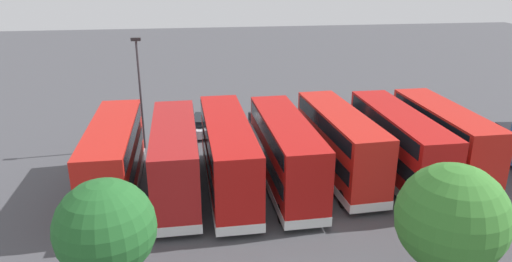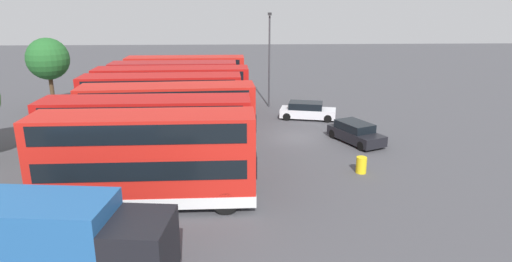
# 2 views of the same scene
# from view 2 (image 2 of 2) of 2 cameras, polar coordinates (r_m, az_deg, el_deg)

# --- Properties ---
(ground_plane) EXTENTS (140.00, 140.00, 0.00)m
(ground_plane) POSITION_cam_2_polar(r_m,az_deg,el_deg) (32.05, 5.18, -0.79)
(ground_plane) COLOR #47474C
(bus_double_decker_near_end) EXTENTS (2.72, 10.39, 4.55)m
(bus_double_decker_near_end) POSITION_cam_2_polar(r_m,az_deg,el_deg) (21.31, -14.14, -3.37)
(bus_double_decker_near_end) COLOR red
(bus_double_decker_near_end) RESTS_ON ground
(bus_double_decker_second) EXTENTS (2.71, 11.18, 4.55)m
(bus_double_decker_second) POSITION_cam_2_polar(r_m,az_deg,el_deg) (24.56, -13.81, -0.68)
(bus_double_decker_second) COLOR #B71411
(bus_double_decker_second) RESTS_ON ground
(bus_double_decker_third) EXTENTS (3.19, 10.87, 4.55)m
(bus_double_decker_third) POSITION_cam_2_polar(r_m,az_deg,el_deg) (28.01, -11.22, 1.61)
(bus_double_decker_third) COLOR red
(bus_double_decker_third) RESTS_ON ground
(bus_double_decker_fourth) EXTENTS (2.91, 11.20, 4.55)m
(bus_double_decker_fourth) POSITION_cam_2_polar(r_m,az_deg,el_deg) (31.80, -12.02, 3.34)
(bus_double_decker_fourth) COLOR #B71411
(bus_double_decker_fourth) RESTS_ON ground
(bus_double_decker_fifth) EXTENTS (2.89, 11.93, 4.55)m
(bus_double_decker_fifth) POSITION_cam_2_polar(r_m,az_deg,el_deg) (35.20, -10.70, 4.69)
(bus_double_decker_fifth) COLOR #B71411
(bus_double_decker_fifth) RESTS_ON ground
(bus_double_decker_sixth) EXTENTS (2.81, 10.61, 4.55)m
(bus_double_decker_sixth) POSITION_cam_2_polar(r_m,az_deg,el_deg) (38.34, -10.49, 5.66)
(bus_double_decker_sixth) COLOR #A51919
(bus_double_decker_sixth) RESTS_ON ground
(bus_double_decker_seventh) EXTENTS (2.73, 10.88, 4.55)m
(bus_double_decker_seventh) POSITION_cam_2_polar(r_m,az_deg,el_deg) (41.84, -9.03, 6.63)
(bus_double_decker_seventh) COLOR red
(bus_double_decker_seventh) RESTS_ON ground
(box_truck_blue) EXTENTS (3.30, 7.73, 3.20)m
(box_truck_blue) POSITION_cam_2_polar(r_m,az_deg,el_deg) (16.77, -24.42, -12.86)
(box_truck_blue) COLOR #235999
(box_truck_blue) RESTS_ON ground
(car_hatchback_silver) EXTENTS (2.78, 4.83, 1.43)m
(car_hatchback_silver) POSITION_cam_2_polar(r_m,az_deg,el_deg) (36.90, 6.67, 2.63)
(car_hatchback_silver) COLOR silver
(car_hatchback_silver) RESTS_ON ground
(car_small_green) EXTENTS (4.67, 3.43, 1.43)m
(car_small_green) POSITION_cam_2_polar(r_m,az_deg,el_deg) (31.31, 12.77, -0.22)
(car_small_green) COLOR black
(car_small_green) RESTS_ON ground
(lamp_post_tall) EXTENTS (0.70, 0.30, 8.50)m
(lamp_post_tall) POSITION_cam_2_polar(r_m,az_deg,el_deg) (40.30, 1.74, 10.03)
(lamp_post_tall) COLOR #38383D
(lamp_post_tall) RESTS_ON ground
(waste_bin_yellow) EXTENTS (0.60, 0.60, 0.95)m
(waste_bin_yellow) POSITION_cam_2_polar(r_m,az_deg,el_deg) (25.98, 13.49, -4.30)
(waste_bin_yellow) COLOR yellow
(waste_bin_yellow) RESTS_ON ground
(tree_rightmost) EXTENTS (3.64, 3.64, 6.44)m
(tree_rightmost) POSITION_cam_2_polar(r_m,az_deg,el_deg) (43.02, -25.38, 8.42)
(tree_rightmost) COLOR #4C3823
(tree_rightmost) RESTS_ON ground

